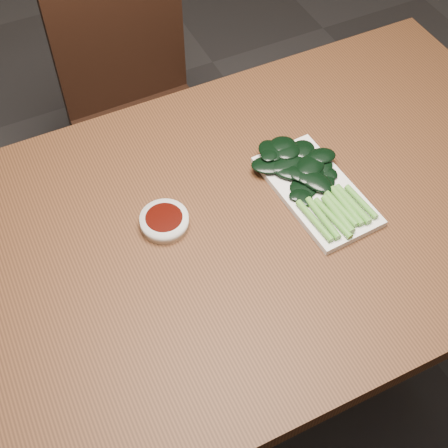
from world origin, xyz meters
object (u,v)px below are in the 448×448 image
table (240,242)px  serving_plate (316,191)px  sauce_bowl (164,221)px  gai_lan (305,174)px  chair_far (140,111)px

table → serving_plate: size_ratio=4.99×
table → serving_plate: bearing=-1.2°
sauce_bowl → gai_lan: (0.30, -0.02, 0.01)m
chair_far → serving_plate: size_ratio=3.17×
table → gai_lan: gai_lan is taller
table → serving_plate: 0.18m
table → sauce_bowl: (-0.14, 0.05, 0.09)m
table → sauce_bowl: sauce_bowl is taller
chair_far → serving_plate: bearing=-77.9°
chair_far → table: bearing=-92.0°
chair_far → gai_lan: (0.15, -0.63, 0.29)m
table → serving_plate: serving_plate is taller
sauce_bowl → gai_lan: size_ratio=0.32×
chair_far → gai_lan: chair_far is taller
chair_far → gai_lan: bearing=-77.7°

